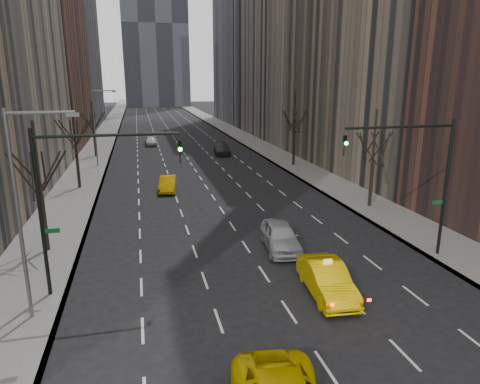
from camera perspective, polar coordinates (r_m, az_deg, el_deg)
sidewalk_left at (r=79.28m, az=-17.75°, el=6.74°), size 4.50×320.00×0.15m
sidewalk_right at (r=81.17m, az=-0.12°, el=7.61°), size 4.50×320.00×0.15m
tree_lw_b at (r=27.80m, az=-25.02°, el=-0.15°), size 3.36×3.50×7.82m
tree_lw_c at (r=43.24m, az=-21.04°, el=5.59°), size 3.36×3.50×8.74m
tree_lw_d at (r=61.04m, az=-18.91°, el=7.74°), size 3.36×3.50×7.36m
tree_rw_b at (r=36.01m, az=17.27°, el=3.72°), size 3.36×3.50×7.82m
tree_rw_c at (r=52.07m, az=7.26°, el=7.85°), size 3.36×3.50×8.74m
traffic_mast_left at (r=21.14m, az=-20.95°, el=0.87°), size 6.69×0.39×8.00m
traffic_mast_right at (r=25.92m, az=23.12°, el=3.08°), size 6.69×0.39×8.00m
streetlight_near at (r=19.53m, az=-26.73°, el=-0.45°), size 2.83×0.22×9.00m
streetlight_far at (r=53.80m, az=-18.51°, el=9.13°), size 2.83×0.22×9.00m
taxi_sedan at (r=21.63m, az=11.50°, el=-11.32°), size 2.11×5.04×1.62m
silver_sedan_ahead at (r=26.64m, az=5.41°, el=-5.89°), size 2.53×5.12×1.68m
far_taxi at (r=40.85m, az=-9.59°, el=1.10°), size 2.00×4.40×1.40m
far_suv_grey at (r=60.34m, az=-2.39°, el=5.76°), size 2.74×5.48×1.53m
far_car_white at (r=70.16m, az=-11.84°, el=6.70°), size 1.93×4.38×1.47m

